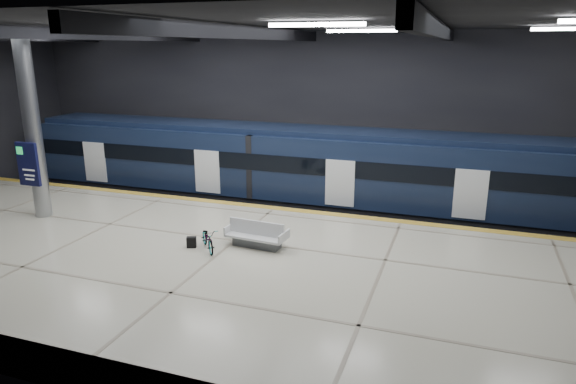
% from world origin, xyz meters
% --- Properties ---
extents(ground, '(30.00, 30.00, 0.00)m').
position_xyz_m(ground, '(0.00, 0.00, 0.00)').
color(ground, black).
rests_on(ground, ground).
extents(room_shell, '(30.10, 16.10, 8.05)m').
position_xyz_m(room_shell, '(-0.00, 0.00, 5.72)').
color(room_shell, black).
rests_on(room_shell, ground).
extents(platform, '(30.00, 11.00, 1.10)m').
position_xyz_m(platform, '(0.00, -2.50, 0.55)').
color(platform, beige).
rests_on(platform, ground).
extents(safety_strip, '(30.00, 0.40, 0.01)m').
position_xyz_m(safety_strip, '(0.00, 2.75, 1.11)').
color(safety_strip, gold).
rests_on(safety_strip, platform).
extents(rails, '(30.00, 1.52, 0.16)m').
position_xyz_m(rails, '(0.00, 5.50, 0.08)').
color(rails, gray).
rests_on(rails, ground).
extents(train, '(29.40, 2.84, 3.79)m').
position_xyz_m(train, '(1.13, 5.50, 2.06)').
color(train, black).
rests_on(train, ground).
extents(bench, '(2.05, 0.98, 0.88)m').
position_xyz_m(bench, '(0.90, -1.26, 1.41)').
color(bench, '#595B60').
rests_on(bench, platform).
extents(bicycle, '(1.29, 1.41, 0.75)m').
position_xyz_m(bicycle, '(-0.46, -2.01, 1.47)').
color(bicycle, '#99999E').
rests_on(bicycle, platform).
extents(pannier_bag, '(0.35, 0.28, 0.35)m').
position_xyz_m(pannier_bag, '(-1.06, -2.01, 1.28)').
color(pannier_bag, black).
rests_on(pannier_bag, platform).
extents(info_column, '(0.90, 0.78, 6.90)m').
position_xyz_m(info_column, '(-8.00, -1.03, 4.46)').
color(info_column, '#9EA0A5').
rests_on(info_column, platform).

